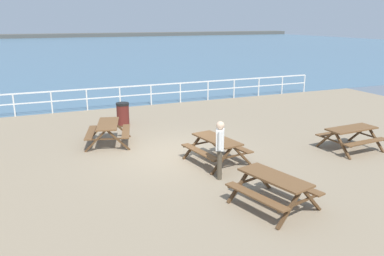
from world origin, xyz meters
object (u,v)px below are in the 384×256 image
at_px(picnic_table_near_right, 351,133).
at_px(litter_bin, 123,114).
at_px(picnic_table_mid_centre, 274,184).
at_px(visitor, 220,146).
at_px(picnic_table_near_left, 217,144).
at_px(picnic_table_far_left, 108,128).

height_order(picnic_table_near_right, litter_bin, litter_bin).
relative_size(picnic_table_near_right, picnic_table_mid_centre, 0.89).
bearing_deg(picnic_table_mid_centre, litter_bin, -4.24).
xyz_separation_m(visitor, litter_bin, (-1.18, 6.79, -0.47)).
bearing_deg(picnic_table_near_left, picnic_table_mid_centre, 168.87).
bearing_deg(picnic_table_near_right, picnic_table_near_left, 168.58).
distance_m(picnic_table_near_left, picnic_table_near_right, 4.83).
height_order(picnic_table_near_right, picnic_table_far_left, same).
height_order(picnic_table_near_left, picnic_table_far_left, same).
xyz_separation_m(picnic_table_near_left, litter_bin, (-1.67, 5.60, -0.10)).
bearing_deg(picnic_table_near_right, picnic_table_far_left, 149.68).
bearing_deg(picnic_table_near_right, litter_bin, 132.43).
relative_size(picnic_table_mid_centre, visitor, 1.28).
xyz_separation_m(picnic_table_mid_centre, litter_bin, (-1.59, 8.85, -0.10)).
distance_m(picnic_table_near_left, picnic_table_far_left, 4.20).
xyz_separation_m(picnic_table_near_left, visitor, (-0.49, -1.19, 0.36)).
bearing_deg(litter_bin, picnic_table_near_right, -44.18).
distance_m(picnic_table_mid_centre, visitor, 2.13).
relative_size(picnic_table_near_left, picnic_table_near_right, 1.08).
distance_m(picnic_table_near_right, picnic_table_mid_centre, 5.50).
xyz_separation_m(picnic_table_far_left, visitor, (2.27, -4.35, 0.36)).
bearing_deg(visitor, picnic_table_far_left, 145.46).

